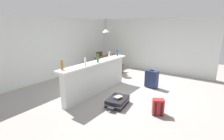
# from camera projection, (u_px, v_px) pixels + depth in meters

# --- Properties ---
(ground_plane) EXTENTS (13.00, 13.00, 0.05)m
(ground_plane) POSITION_uv_depth(u_px,v_px,m) (120.00, 90.00, 6.03)
(ground_plane) COLOR gray
(wall_back) EXTENTS (6.60, 0.10, 2.50)m
(wall_back) POSITION_uv_depth(u_px,v_px,m) (62.00, 47.00, 7.38)
(wall_back) COLOR silver
(wall_back) RESTS_ON ground_plane
(wall_right) EXTENTS (0.10, 6.00, 2.50)m
(wall_right) POSITION_uv_depth(u_px,v_px,m) (149.00, 45.00, 8.26)
(wall_right) COLOR silver
(wall_right) RESTS_ON ground_plane
(partition_half_wall) EXTENTS (2.80, 0.20, 1.02)m
(partition_half_wall) POSITION_uv_depth(u_px,v_px,m) (97.00, 78.00, 5.56)
(partition_half_wall) COLOR silver
(partition_half_wall) RESTS_ON ground_plane
(bar_countertop) EXTENTS (2.96, 0.40, 0.05)m
(bar_countertop) POSITION_uv_depth(u_px,v_px,m) (96.00, 62.00, 5.42)
(bar_countertop) COLOR white
(bar_countertop) RESTS_ON partition_half_wall
(bottle_amber) EXTENTS (0.07, 0.07, 0.26)m
(bottle_amber) POSITION_uv_depth(u_px,v_px,m) (62.00, 65.00, 4.41)
(bottle_amber) COLOR #9E661E
(bottle_amber) RESTS_ON bar_countertop
(bottle_white) EXTENTS (0.06, 0.06, 0.23)m
(bottle_white) POSITION_uv_depth(u_px,v_px,m) (85.00, 62.00, 4.87)
(bottle_white) COLOR silver
(bottle_white) RESTS_ON bar_countertop
(bottle_green) EXTENTS (0.07, 0.07, 0.25)m
(bottle_green) POSITION_uv_depth(u_px,v_px,m) (98.00, 58.00, 5.29)
(bottle_green) COLOR #2D6B38
(bottle_green) RESTS_ON bar_countertop
(bottle_clear) EXTENTS (0.06, 0.06, 0.24)m
(bottle_clear) POSITION_uv_depth(u_px,v_px,m) (109.00, 55.00, 5.84)
(bottle_clear) COLOR silver
(bottle_clear) RESTS_ON bar_countertop
(bottle_blue) EXTENTS (0.06, 0.06, 0.24)m
(bottle_blue) POSITION_uv_depth(u_px,v_px,m) (117.00, 53.00, 6.37)
(bottle_blue) COLOR #284C89
(bottle_blue) RESTS_ON bar_countertop
(dining_table) EXTENTS (1.10, 0.80, 0.74)m
(dining_table) POSITION_uv_depth(u_px,v_px,m) (107.00, 59.00, 8.03)
(dining_table) COLOR brown
(dining_table) RESTS_ON ground_plane
(dining_chair_near_partition) EXTENTS (0.43, 0.43, 0.93)m
(dining_chair_near_partition) POSITION_uv_depth(u_px,v_px,m) (117.00, 63.00, 7.74)
(dining_chair_near_partition) COLOR #4C331E
(dining_chair_near_partition) RESTS_ON ground_plane
(dining_chair_far_side) EXTENTS (0.44, 0.44, 0.93)m
(dining_chair_far_side) POSITION_uv_depth(u_px,v_px,m) (98.00, 60.00, 8.39)
(dining_chair_far_side) COLOR #4C331E
(dining_chair_far_side) RESTS_ON ground_plane
(pendant_lamp) EXTENTS (0.34, 0.34, 0.67)m
(pendant_lamp) POSITION_uv_depth(u_px,v_px,m) (106.00, 31.00, 7.73)
(pendant_lamp) COLOR black
(suitcase_flat_black) EXTENTS (0.87, 0.60, 0.22)m
(suitcase_flat_black) POSITION_uv_depth(u_px,v_px,m) (117.00, 101.00, 4.81)
(suitcase_flat_black) COLOR black
(suitcase_flat_black) RESTS_ON ground_plane
(suitcase_upright_navy) EXTENTS (0.27, 0.45, 0.67)m
(suitcase_upright_navy) POSITION_uv_depth(u_px,v_px,m) (152.00, 79.00, 6.10)
(suitcase_upright_navy) COLOR #1E284C
(suitcase_upright_navy) RESTS_ON ground_plane
(backpack_red) EXTENTS (0.32, 0.33, 0.42)m
(backpack_red) POSITION_uv_depth(u_px,v_px,m) (158.00, 107.00, 4.29)
(backpack_red) COLOR red
(backpack_red) RESTS_ON ground_plane
(book_stack) EXTENTS (0.26, 0.26, 0.06)m
(book_stack) POSITION_uv_depth(u_px,v_px,m) (118.00, 97.00, 4.76)
(book_stack) COLOR #334C99
(book_stack) RESTS_ON suitcase_flat_black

